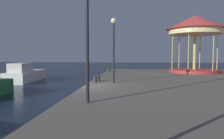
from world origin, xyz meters
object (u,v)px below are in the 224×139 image
Objects in this scene: lamp_post_far_end at (114,38)px; bollard_south at (95,79)px; bollard_north at (109,70)px; carousel at (195,30)px; lamp_post_mid_promenade at (87,15)px; bollard_center at (98,78)px; motorboat_white at (25,74)px.

bollard_south is (-1.15, -0.07, -2.56)m from lamp_post_far_end.
bollard_north is at bearing 90.33° from bollard_south.
carousel reaches higher than bollard_north.
lamp_post_mid_promenade reaches higher than bollard_center.
bollard_south is at bearing -176.66° from lamp_post_far_end.
carousel is 16.17m from lamp_post_mid_promenade.
bollard_south is at bearing -38.79° from motorboat_white.
lamp_post_mid_promenade reaches higher than lamp_post_far_end.
lamp_post_mid_promenade is 6.35m from bollard_south.
lamp_post_mid_promenade is at bearing -83.03° from bollard_south.
bollard_north is (-8.54, 0.25, -4.00)m from carousel.
bollard_center is (-1.09, 0.69, -2.56)m from lamp_post_far_end.
bollard_north is (7.87, 2.42, 0.33)m from motorboat_white.
lamp_post_far_end is 9.17m from bollard_north.
carousel is at bearing 45.15° from bollard_south.
bollard_south is at bearing 96.97° from lamp_post_mid_promenade.
lamp_post_mid_promenade is 7.03m from bollard_center.
bollard_north is at bearing 17.06° from motorboat_white.
bollard_center is (-0.62, 6.35, -2.95)m from lamp_post_mid_promenade.
lamp_post_mid_promenade reaches higher than motorboat_white.
carousel reaches higher than bollard_center.
lamp_post_far_end is at bearing -34.76° from motorboat_white.
bollard_north is at bearing 178.33° from carousel.
bollard_south is at bearing -134.85° from carousel.
carousel is 1.21× the size of lamp_post_mid_promenade.
bollard_north is 1.00× the size of bollard_south.
motorboat_white is 14.55× the size of bollard_south.
lamp_post_mid_promenade is 11.65× the size of bollard_center.
bollard_center is at bearing 85.38° from bollard_south.
lamp_post_far_end is 10.01× the size of bollard_south.
lamp_post_mid_promenade is 11.65× the size of bollard_north.
lamp_post_mid_promenade is at bearing -84.41° from bollard_center.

